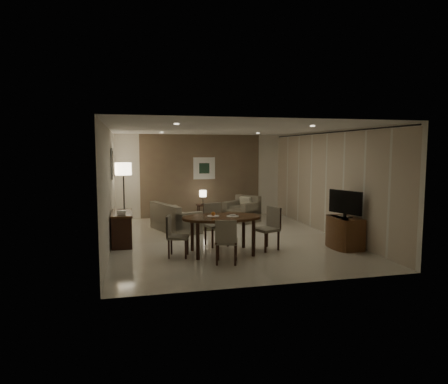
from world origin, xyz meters
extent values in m
cube|color=beige|center=(0.00, 0.00, 0.00)|extent=(5.50, 7.00, 0.00)
cube|color=white|center=(0.00, 0.00, 2.70)|extent=(5.50, 7.00, 0.00)
cube|color=brown|center=(0.00, 3.50, 1.35)|extent=(5.50, 0.00, 2.70)
cube|color=silver|center=(-2.75, 0.00, 1.35)|extent=(0.00, 7.00, 2.70)
cube|color=silver|center=(2.75, 0.00, 1.35)|extent=(0.00, 7.00, 2.70)
cube|color=brown|center=(0.00, 3.48, 1.35)|extent=(3.96, 0.03, 2.70)
cylinder|color=black|center=(2.68, 0.00, 2.64)|extent=(0.03, 6.80, 0.03)
cube|color=silver|center=(0.10, 3.46, 1.60)|extent=(0.72, 0.03, 0.72)
cube|color=#1A2E20|center=(0.10, 3.44, 1.60)|extent=(0.34, 0.01, 0.34)
cube|color=silver|center=(-2.72, 1.20, 1.85)|extent=(0.03, 0.60, 0.80)
cube|color=gray|center=(-2.71, 1.20, 1.85)|extent=(0.01, 0.46, 0.64)
cylinder|color=white|center=(-1.40, -1.80, 2.69)|extent=(0.10, 0.10, 0.01)
cylinder|color=white|center=(1.40, -1.80, 2.69)|extent=(0.10, 0.10, 0.01)
cylinder|color=white|center=(-1.40, 1.80, 2.69)|extent=(0.10, 0.10, 0.01)
cylinder|color=white|center=(1.40, 1.80, 2.69)|extent=(0.10, 0.10, 0.01)
cylinder|color=white|center=(-0.59, -1.30, 0.80)|extent=(0.26, 0.26, 0.02)
cylinder|color=white|center=(-0.19, -1.40, 0.80)|extent=(0.26, 0.26, 0.02)
sphere|color=#C55D16|center=(-0.59, -1.30, 0.86)|extent=(0.09, 0.09, 0.09)
cube|color=white|center=(-0.19, -1.40, 0.83)|extent=(0.12, 0.08, 0.03)
cylinder|color=#3B3721|center=(-0.04, 1.64, 0.01)|extent=(1.23, 1.23, 0.01)
camera|label=1|loc=(-2.28, -9.46, 2.19)|focal=32.00mm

